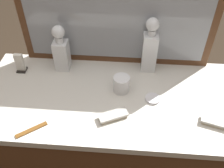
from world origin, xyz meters
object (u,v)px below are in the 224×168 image
(crystal_decanter_far_right, at_px, (150,50))
(tortoiseshell_comb, at_px, (32,130))
(crystal_tumbler_far_left, at_px, (121,85))
(silver_brush_rear, at_px, (113,116))
(silver_brush_right, at_px, (217,122))
(crystal_decanter_rear, at_px, (61,52))
(porcelain_dish, at_px, (153,99))
(napkin_holder, at_px, (20,64))

(crystal_decanter_far_right, bearing_deg, tortoiseshell_comb, -137.48)
(crystal_tumbler_far_left, height_order, tortoiseshell_comb, crystal_tumbler_far_left)
(silver_brush_rear, height_order, silver_brush_right, same)
(crystal_decanter_rear, distance_m, silver_brush_right, 0.85)
(crystal_tumbler_far_left, xyz_separation_m, porcelain_dish, (0.16, -0.06, -0.03))
(crystal_tumbler_far_left, relative_size, tortoiseshell_comb, 0.67)
(crystal_decanter_far_right, relative_size, crystal_tumbler_far_left, 3.71)
(silver_brush_rear, bearing_deg, tortoiseshell_comb, -164.15)
(silver_brush_right, bearing_deg, tortoiseshell_comb, -173.10)
(napkin_holder, bearing_deg, silver_brush_right, -16.71)
(silver_brush_rear, height_order, tortoiseshell_comb, silver_brush_rear)
(crystal_decanter_rear, height_order, silver_brush_rear, crystal_decanter_rear)
(silver_brush_rear, xyz_separation_m, silver_brush_right, (0.46, -0.00, -0.00))
(silver_brush_rear, relative_size, porcelain_dish, 1.94)
(silver_brush_right, bearing_deg, crystal_decanter_far_right, 128.55)
(napkin_holder, bearing_deg, crystal_decanter_rear, 11.45)
(porcelain_dish, bearing_deg, silver_brush_right, -25.33)
(silver_brush_right, distance_m, tortoiseshell_comb, 0.82)
(silver_brush_right, bearing_deg, crystal_decanter_rear, 155.88)
(crystal_decanter_far_right, relative_size, napkin_holder, 2.83)
(porcelain_dish, distance_m, napkin_holder, 0.74)
(crystal_decanter_far_right, height_order, tortoiseshell_comb, crystal_decanter_far_right)
(silver_brush_rear, distance_m, tortoiseshell_comb, 0.37)
(crystal_decanter_far_right, relative_size, crystal_decanter_rear, 1.18)
(crystal_decanter_far_right, height_order, silver_brush_rear, crystal_decanter_far_right)
(porcelain_dish, relative_size, tortoiseshell_comb, 0.59)
(silver_brush_rear, bearing_deg, crystal_tumbler_far_left, 81.59)
(crystal_decanter_far_right, xyz_separation_m, napkin_holder, (-0.70, -0.08, -0.08))
(tortoiseshell_comb, distance_m, napkin_holder, 0.44)
(silver_brush_right, relative_size, porcelain_dish, 1.99)
(napkin_holder, bearing_deg, crystal_decanter_far_right, 6.25)
(crystal_decanter_far_right, height_order, crystal_decanter_rear, crystal_decanter_far_right)
(silver_brush_rear, bearing_deg, crystal_decanter_far_right, 66.20)
(crystal_decanter_rear, height_order, silver_brush_right, crystal_decanter_rear)
(crystal_tumbler_far_left, distance_m, silver_brush_rear, 0.19)
(silver_brush_rear, relative_size, napkin_holder, 1.31)
(tortoiseshell_comb, bearing_deg, crystal_tumbler_far_left, 37.01)
(crystal_decanter_far_right, distance_m, silver_brush_right, 0.49)
(crystal_decanter_far_right, distance_m, napkin_holder, 0.71)
(crystal_decanter_rear, height_order, porcelain_dish, crystal_decanter_rear)
(silver_brush_right, bearing_deg, silver_brush_rear, 179.86)
(crystal_decanter_far_right, height_order, crystal_tumbler_far_left, crystal_decanter_far_right)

